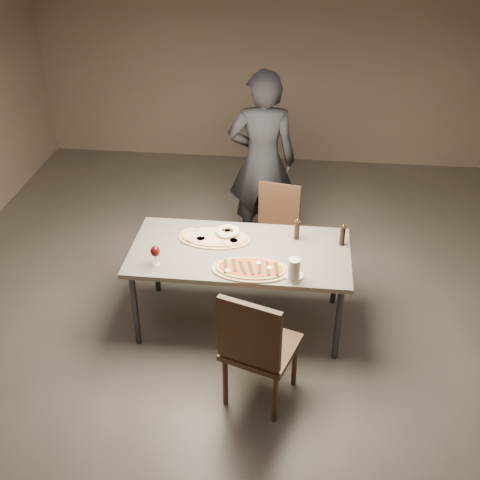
# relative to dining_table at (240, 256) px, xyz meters

# --- Properties ---
(room) EXTENTS (7.00, 7.00, 7.00)m
(room) POSITION_rel_dining_table_xyz_m (0.00, 0.00, 0.71)
(room) COLOR #5E5751
(room) RESTS_ON ground
(dining_table) EXTENTS (1.80, 0.90, 0.75)m
(dining_table) POSITION_rel_dining_table_xyz_m (0.00, 0.00, 0.00)
(dining_table) COLOR slate
(dining_table) RESTS_ON ground
(zucchini_pizza) EXTENTS (0.62, 0.34, 0.05)m
(zucchini_pizza) POSITION_rel_dining_table_xyz_m (0.12, -0.28, 0.07)
(zucchini_pizza) COLOR tan
(zucchini_pizza) RESTS_ON dining_table
(ham_pizza) EXTENTS (0.61, 0.34, 0.04)m
(ham_pizza) POSITION_rel_dining_table_xyz_m (-0.23, 0.14, 0.07)
(ham_pizza) COLOR tan
(ham_pizza) RESTS_ON dining_table
(bread_basket) EXTENTS (0.20, 0.20, 0.07)m
(bread_basket) POSITION_rel_dining_table_xyz_m (-0.13, 0.19, 0.10)
(bread_basket) COLOR beige
(bread_basket) RESTS_ON dining_table
(oil_dish) EXTENTS (0.14, 0.14, 0.02)m
(oil_dish) POSITION_rel_dining_table_xyz_m (0.45, -0.32, 0.07)
(oil_dish) COLOR white
(oil_dish) RESTS_ON dining_table
(pepper_mill_left) EXTENTS (0.05, 0.05, 0.19)m
(pepper_mill_left) POSITION_rel_dining_table_xyz_m (0.83, 0.18, 0.15)
(pepper_mill_left) COLOR black
(pepper_mill_left) RESTS_ON dining_table
(pepper_mill_right) EXTENTS (0.05, 0.05, 0.19)m
(pepper_mill_right) POSITION_rel_dining_table_xyz_m (0.45, 0.23, 0.15)
(pepper_mill_right) COLOR black
(pepper_mill_right) RESTS_ON dining_table
(carafe) EXTENTS (0.09, 0.09, 0.20)m
(carafe) POSITION_rel_dining_table_xyz_m (0.45, -0.38, 0.15)
(carafe) COLOR silver
(carafe) RESTS_ON dining_table
(wine_glass) EXTENTS (0.08, 0.08, 0.17)m
(wine_glass) POSITION_rel_dining_table_xyz_m (-0.64, -0.28, 0.18)
(wine_glass) COLOR silver
(wine_glass) RESTS_ON dining_table
(side_plate) EXTENTS (0.20, 0.20, 0.01)m
(side_plate) POSITION_rel_dining_table_xyz_m (-0.44, 0.19, 0.06)
(side_plate) COLOR white
(side_plate) RESTS_ON dining_table
(chair_near) EXTENTS (0.61, 0.61, 1.02)m
(chair_near) POSITION_rel_dining_table_xyz_m (0.22, -0.92, -0.12)
(chair_near) COLOR #442B1C
(chair_near) RESTS_ON ground
(chair_far) EXTENTS (0.49, 0.49, 0.89)m
(chair_far) POSITION_rel_dining_table_xyz_m (0.25, 0.85, -0.19)
(chair_far) COLOR #442B1C
(chair_far) RESTS_ON ground
(diner) EXTENTS (0.72, 0.51, 1.86)m
(diner) POSITION_rel_dining_table_xyz_m (0.07, 1.34, 0.24)
(diner) COLOR black
(diner) RESTS_ON ground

